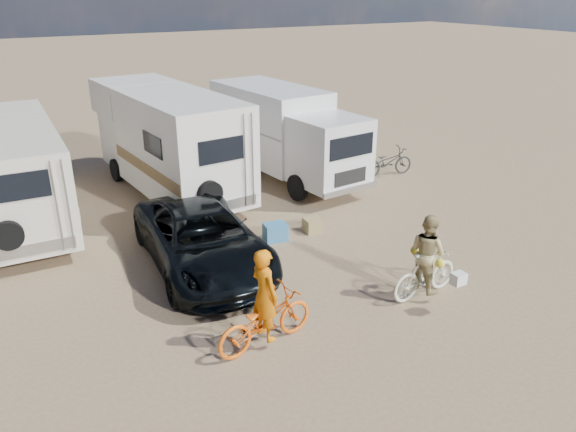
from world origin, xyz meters
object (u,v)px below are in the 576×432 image
rider_woman (427,260)px  crate (313,225)px  dark_suv (202,239)px  bike_man (265,320)px  cooler (275,232)px  rv_left (16,176)px  bike_woman (425,273)px  rv_main (168,143)px  bike_parked (388,162)px  box_truck (286,135)px  rider_man (265,303)px

rider_woman → crate: rider_woman is taller
dark_suv → rider_woman: (3.59, -3.57, 0.13)m
bike_man → cooler: size_ratio=3.46×
rv_left → bike_woman: bearing=-48.9°
rv_main → bike_parked: size_ratio=3.73×
dark_suv → rider_woman: rider_woman is taller
rv_left → rider_woman: 10.98m
bike_man → bike_parked: size_ratio=1.07×
rider_woman → cooler: rider_woman is taller
bike_parked → crate: 5.49m
box_truck → bike_woman: (-1.32, -8.28, -0.97)m
bike_woman → crate: size_ratio=3.85×
bike_woman → rider_woman: bearing=-0.0°
bike_woman → dark_suv: bearing=42.0°
cooler → crate: cooler is taller
dark_suv → bike_man: 3.46m
rv_left → crate: (6.68, -4.47, -1.20)m
rv_left → dark_suv: size_ratio=1.33×
box_truck → dark_suv: bearing=-141.6°
rv_left → dark_suv: bearing=-53.7°
rv_left → crate: 8.13m
rv_main → cooler: size_ratio=12.04×
bike_woman → rider_man: rider_man is taller
rider_woman → bike_parked: bearing=-36.8°
bike_parked → bike_woman: bearing=154.2°
rider_woman → rv_main: bearing=13.2°
dark_suv → rider_woman: size_ratio=3.04×
cooler → bike_woman: bearing=-61.8°
box_truck → bike_man: size_ratio=3.27×
rv_main → bike_man: rv_main is taller
cooler → crate: size_ratio=1.28×
rider_woman → crate: size_ratio=3.70×
bike_woman → rv_main: bearing=13.2°
bike_woman → bike_parked: 8.07m
box_truck → rider_woman: size_ratio=3.91×
cooler → crate: (1.15, 0.00, -0.05)m
rider_man → bike_man: bearing=-0.0°
box_truck → bike_parked: (3.15, -1.56, -1.00)m
rv_left → bike_man: (3.21, -8.35, -0.85)m
crate → bike_man: bearing=-131.8°
bike_parked → rider_man: bearing=136.6°
rider_man → crate: bearing=-49.6°
dark_suv → rider_man: size_ratio=2.88×
rider_man → crate: 5.26m
rv_left → rider_man: rv_left is taller
rv_main → rv_left: 4.40m
rv_left → rider_woman: rv_left is taller
bike_man → rider_woman: size_ratio=1.20×
rv_left → bike_parked: (11.44, -1.75, -0.89)m
rv_left → dark_suv: rv_left is taller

